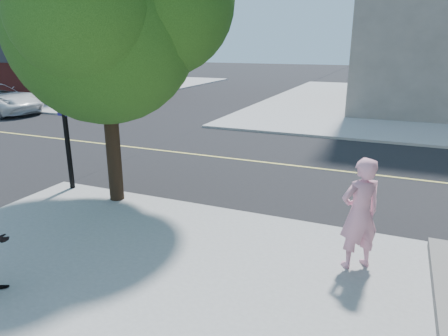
% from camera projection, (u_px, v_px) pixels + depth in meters
% --- Properties ---
extents(ground, '(140.00, 140.00, 0.00)m').
position_uv_depth(ground, '(92.00, 190.00, 11.38)').
color(ground, black).
rests_on(ground, ground).
extents(road_ew, '(140.00, 9.00, 0.01)m').
position_uv_depth(road_ew, '(173.00, 152.00, 15.34)').
color(road_ew, black).
rests_on(road_ew, ground).
extents(sidewalk_nw, '(26.00, 25.00, 0.12)m').
position_uv_depth(sidewalk_nw, '(51.00, 85.00, 38.88)').
color(sidewalk_nw, '#979797').
rests_on(sidewalk_nw, ground).
extents(church, '(15.20, 12.00, 14.40)m').
position_uv_depth(church, '(35.00, 0.00, 32.59)').
color(church, maroon).
rests_on(church, sidewalk_nw).
extents(man_on_phone, '(0.87, 0.83, 2.01)m').
position_uv_depth(man_on_phone, '(360.00, 214.00, 7.02)').
color(man_on_phone, pink).
rests_on(man_on_phone, sidewalk_se).
extents(street_tree, '(5.39, 4.90, 7.16)m').
position_uv_depth(street_tree, '(106.00, 4.00, 9.05)').
color(street_tree, black).
rests_on(street_tree, sidewalk_se).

